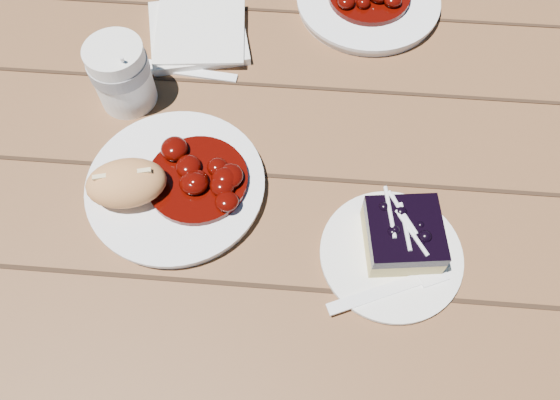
# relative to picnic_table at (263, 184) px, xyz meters

# --- Properties ---
(ground) EXTENTS (60.00, 60.00, 0.00)m
(ground) POSITION_rel_picnic_table_xyz_m (0.00, 0.00, -0.59)
(ground) COLOR gray
(ground) RESTS_ON ground
(picnic_table) EXTENTS (2.00, 1.55, 0.75)m
(picnic_table) POSITION_rel_picnic_table_xyz_m (0.00, 0.00, 0.00)
(picnic_table) COLOR brown
(picnic_table) RESTS_ON ground
(main_plate) EXTENTS (0.23, 0.23, 0.02)m
(main_plate) POSITION_rel_picnic_table_xyz_m (-0.10, -0.11, 0.17)
(main_plate) COLOR white
(main_plate) RESTS_ON picnic_table
(goulash_stew) EXTENTS (0.14, 0.14, 0.04)m
(goulash_stew) POSITION_rel_picnic_table_xyz_m (-0.07, -0.11, 0.20)
(goulash_stew) COLOR #450602
(goulash_stew) RESTS_ON main_plate
(bread_roll) EXTENTS (0.12, 0.09, 0.05)m
(bread_roll) POSITION_rel_picnic_table_xyz_m (-0.16, -0.13, 0.20)
(bread_roll) COLOR tan
(bread_roll) RESTS_ON main_plate
(dessert_plate) EXTENTS (0.17, 0.17, 0.01)m
(dessert_plate) POSITION_rel_picnic_table_xyz_m (0.18, -0.19, 0.17)
(dessert_plate) COLOR white
(dessert_plate) RESTS_ON picnic_table
(blueberry_cake) EXTENTS (0.10, 0.10, 0.05)m
(blueberry_cake) POSITION_rel_picnic_table_xyz_m (0.19, -0.17, 0.20)
(blueberry_cake) COLOR #DBC777
(blueberry_cake) RESTS_ON dessert_plate
(fork_dessert) EXTENTS (0.16, 0.09, 0.00)m
(fork_dessert) POSITION_rel_picnic_table_xyz_m (0.16, -0.24, 0.17)
(fork_dessert) COLOR white
(fork_dessert) RESTS_ON dessert_plate
(coffee_cup) EXTENTS (0.08, 0.08, 0.10)m
(coffee_cup) POSITION_rel_picnic_table_xyz_m (-0.20, 0.04, 0.21)
(coffee_cup) COLOR white
(coffee_cup) RESTS_ON picnic_table
(napkin_stack) EXTENTS (0.18, 0.18, 0.01)m
(napkin_stack) POSITION_rel_picnic_table_xyz_m (-0.12, 0.17, 0.17)
(napkin_stack) COLOR white
(napkin_stack) RESTS_ON picnic_table
(fork_table) EXTENTS (0.16, 0.04, 0.00)m
(fork_table) POSITION_rel_picnic_table_xyz_m (-0.11, 0.09, 0.16)
(fork_table) COLOR white
(fork_table) RESTS_ON picnic_table
(second_plate) EXTENTS (0.23, 0.23, 0.02)m
(second_plate) POSITION_rel_picnic_table_xyz_m (0.15, 0.27, 0.17)
(second_plate) COLOR white
(second_plate) RESTS_ON picnic_table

